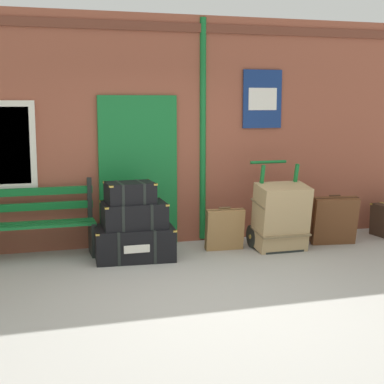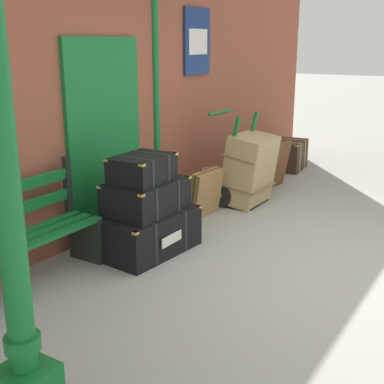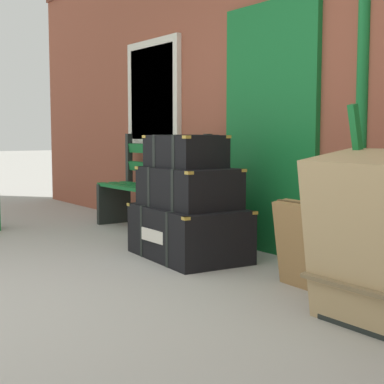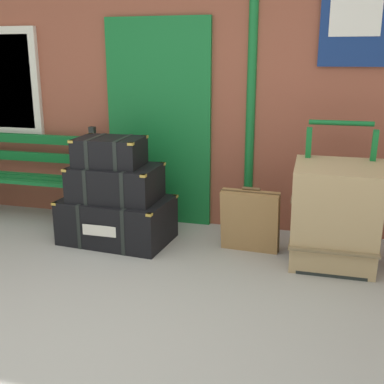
{
  "view_description": "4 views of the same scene",
  "coord_description": "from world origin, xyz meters",
  "px_view_note": "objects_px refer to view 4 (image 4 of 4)",
  "views": [
    {
      "loc": [
        -1.82,
        -5.45,
        2.02
      ],
      "look_at": [
        0.36,
        1.82,
        0.83
      ],
      "focal_mm": 54.23,
      "sensor_mm": 36.0,
      "label": 1
    },
    {
      "loc": [
        -4.3,
        -1.25,
        2.04
      ],
      "look_at": [
        0.16,
        1.58,
        0.5
      ],
      "focal_mm": 48.18,
      "sensor_mm": 36.0,
      "label": 2
    },
    {
      "loc": [
        3.46,
        -0.93,
        1.02
      ],
      "look_at": [
        -0.31,
        1.68,
        0.56
      ],
      "focal_mm": 54.91,
      "sensor_mm": 36.0,
      "label": 3
    },
    {
      "loc": [
        1.4,
        -2.3,
        1.72
      ],
      "look_at": [
        0.34,
        1.61,
        0.58
      ],
      "focal_mm": 45.2,
      "sensor_mm": 36.0,
      "label": 4
    }
  ],
  "objects_px": {
    "steamer_trunk_top": "(110,152)",
    "large_brown_trunk": "(335,217)",
    "suitcase_cream": "(250,221)",
    "steamer_trunk_middle": "(116,182)",
    "platform_bench": "(26,178)",
    "porters_trolley": "(333,232)",
    "steamer_trunk_base": "(117,220)"
  },
  "relations": [
    {
      "from": "porters_trolley",
      "to": "steamer_trunk_middle",
      "type": "bearing_deg",
      "value": -179.4
    },
    {
      "from": "steamer_trunk_top",
      "to": "porters_trolley",
      "type": "relative_size",
      "value": 0.53
    },
    {
      "from": "porters_trolley",
      "to": "large_brown_trunk",
      "type": "xyz_separation_m",
      "value": [
        -0.0,
        -0.18,
        0.2
      ]
    },
    {
      "from": "steamer_trunk_middle",
      "to": "steamer_trunk_top",
      "type": "distance_m",
      "value": 0.29
    },
    {
      "from": "platform_bench",
      "to": "large_brown_trunk",
      "type": "xyz_separation_m",
      "value": [
        3.25,
        -0.57,
        0.02
      ]
    },
    {
      "from": "steamer_trunk_middle",
      "to": "steamer_trunk_top",
      "type": "bearing_deg",
      "value": 177.51
    },
    {
      "from": "steamer_trunk_base",
      "to": "large_brown_trunk",
      "type": "bearing_deg",
      "value": -4.46
    },
    {
      "from": "steamer_trunk_top",
      "to": "suitcase_cream",
      "type": "height_order",
      "value": "steamer_trunk_top"
    },
    {
      "from": "steamer_trunk_top",
      "to": "large_brown_trunk",
      "type": "xyz_separation_m",
      "value": [
        2.04,
        -0.16,
        -0.4
      ]
    },
    {
      "from": "steamer_trunk_top",
      "to": "steamer_trunk_base",
      "type": "bearing_deg",
      "value": -2.37
    },
    {
      "from": "steamer_trunk_base",
      "to": "porters_trolley",
      "type": "xyz_separation_m",
      "value": [
        1.99,
        0.02,
        0.06
      ]
    },
    {
      "from": "porters_trolley",
      "to": "suitcase_cream",
      "type": "bearing_deg",
      "value": 175.72
    },
    {
      "from": "suitcase_cream",
      "to": "steamer_trunk_middle",
      "type": "bearing_deg",
      "value": -176.61
    },
    {
      "from": "steamer_trunk_base",
      "to": "porters_trolley",
      "type": "bearing_deg",
      "value": 0.59
    },
    {
      "from": "steamer_trunk_top",
      "to": "large_brown_trunk",
      "type": "relative_size",
      "value": 0.67
    },
    {
      "from": "steamer_trunk_top",
      "to": "large_brown_trunk",
      "type": "height_order",
      "value": "steamer_trunk_top"
    },
    {
      "from": "platform_bench",
      "to": "steamer_trunk_middle",
      "type": "distance_m",
      "value": 1.33
    },
    {
      "from": "porters_trolley",
      "to": "steamer_trunk_base",
      "type": "bearing_deg",
      "value": -179.41
    },
    {
      "from": "platform_bench",
      "to": "suitcase_cream",
      "type": "bearing_deg",
      "value": -7.7
    },
    {
      "from": "steamer_trunk_base",
      "to": "steamer_trunk_top",
      "type": "xyz_separation_m",
      "value": [
        -0.04,
        0.0,
        0.66
      ]
    },
    {
      "from": "steamer_trunk_base",
      "to": "large_brown_trunk",
      "type": "distance_m",
      "value": 2.02
    },
    {
      "from": "suitcase_cream",
      "to": "steamer_trunk_base",
      "type": "bearing_deg",
      "value": -176.62
    },
    {
      "from": "platform_bench",
      "to": "steamer_trunk_top",
      "type": "xyz_separation_m",
      "value": [
        1.21,
        -0.41,
        0.43
      ]
    },
    {
      "from": "steamer_trunk_base",
      "to": "steamer_trunk_middle",
      "type": "bearing_deg",
      "value": -5.77
    },
    {
      "from": "steamer_trunk_base",
      "to": "platform_bench",
      "type": "bearing_deg",
      "value": 161.66
    },
    {
      "from": "porters_trolley",
      "to": "suitcase_cream",
      "type": "relative_size",
      "value": 1.99
    },
    {
      "from": "steamer_trunk_base",
      "to": "suitcase_cream",
      "type": "distance_m",
      "value": 1.27
    },
    {
      "from": "platform_bench",
      "to": "large_brown_trunk",
      "type": "height_order",
      "value": "platform_bench"
    },
    {
      "from": "steamer_trunk_middle",
      "to": "large_brown_trunk",
      "type": "bearing_deg",
      "value": -4.46
    },
    {
      "from": "steamer_trunk_top",
      "to": "suitcase_cream",
      "type": "distance_m",
      "value": 1.44
    },
    {
      "from": "steamer_trunk_base",
      "to": "steamer_trunk_middle",
      "type": "height_order",
      "value": "steamer_trunk_middle"
    },
    {
      "from": "porters_trolley",
      "to": "suitcase_cream",
      "type": "xyz_separation_m",
      "value": [
        -0.72,
        0.05,
        0.02
      ]
    }
  ]
}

